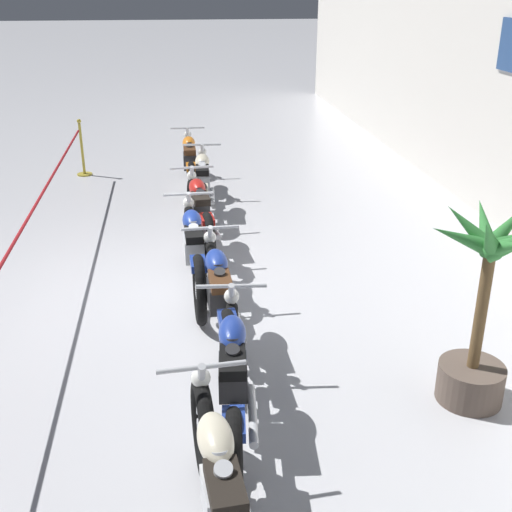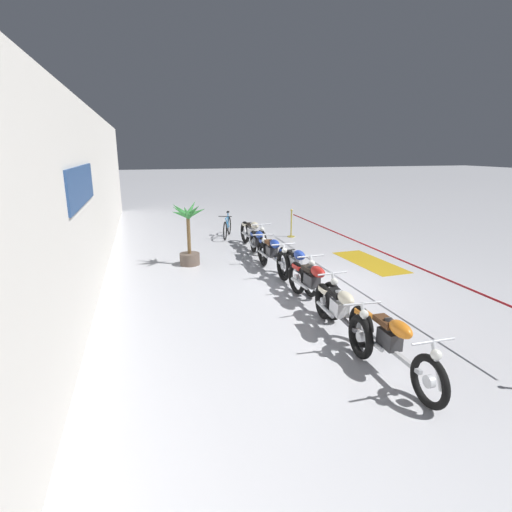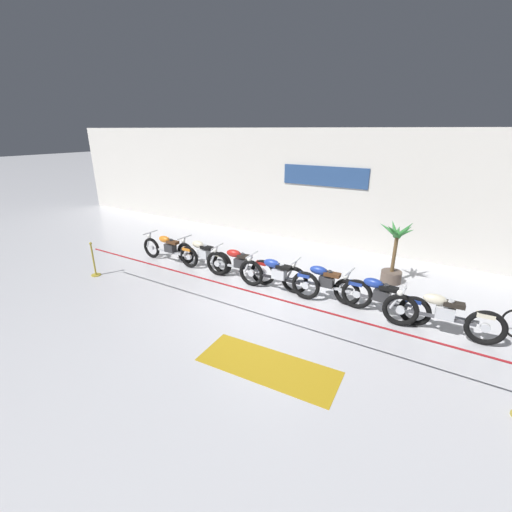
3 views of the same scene
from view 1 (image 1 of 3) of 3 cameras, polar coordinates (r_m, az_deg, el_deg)
The scene contains 10 objects.
ground_plane at distance 7.71m, azimuth -8.84°, elevation -2.92°, with size 120.00×120.00×0.00m, color silver.
motorcycle_orange_0 at distance 11.32m, azimuth -5.89°, elevation 8.26°, with size 2.39×0.62×0.93m.
motorcycle_cream_1 at distance 10.10m, azimuth -4.73°, elevation 6.40°, with size 2.26×0.62×0.93m.
motorcycle_red_2 at distance 8.70m, azimuth -5.01°, elevation 3.78°, with size 2.26×0.62×0.95m.
motorcycle_blue_3 at distance 7.47m, azimuth -5.52°, elevation 0.44°, with size 2.39×0.62×0.96m.
motorcycle_blue_4 at distance 6.34m, azimuth -3.29°, elevation -3.80°, with size 2.42×0.62×0.96m.
motorcycle_blue_5 at distance 5.19m, azimuth -2.03°, elevation -10.78°, with size 2.29×0.62×0.93m.
motorcycle_cream_6 at distance 4.14m, azimuth -3.10°, elevation -20.87°, with size 2.38×0.62×0.96m.
potted_palm_left_of_row at distance 5.61m, azimuth 19.48°, elevation -4.58°, with size 1.02×0.98×1.86m.
stanchion_far_left at distance 8.85m, azimuth -18.16°, elevation 4.78°, with size 10.36×0.28×1.05m.
Camera 1 is at (6.94, 0.28, 3.35)m, focal length 45.00 mm.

